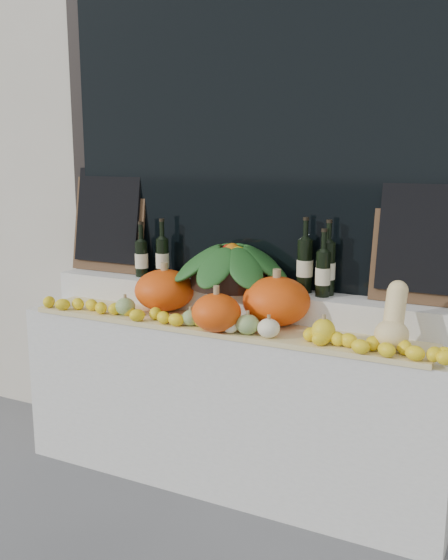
# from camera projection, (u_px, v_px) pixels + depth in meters

# --- Properties ---
(storefront_facade) EXTENTS (7.00, 0.94, 4.50)m
(storefront_facade) POSITION_uv_depth(u_px,v_px,m) (286.00, 64.00, 3.59)
(storefront_facade) COLOR beige
(storefront_facade) RESTS_ON ground
(display_sill) EXTENTS (2.30, 0.55, 0.88)m
(display_sill) POSITION_uv_depth(u_px,v_px,m) (230.00, 402.00, 3.33)
(display_sill) COLOR silver
(display_sill) RESTS_ON ground
(rear_tier) EXTENTS (2.30, 0.25, 0.16)m
(rear_tier) POSITION_uv_depth(u_px,v_px,m) (243.00, 301.00, 3.36)
(rear_tier) COLOR silver
(rear_tier) RESTS_ON display_sill
(straw_bedding) EXTENTS (2.10, 0.32, 0.02)m
(straw_bedding) POSITION_uv_depth(u_px,v_px,m) (220.00, 326.00, 3.13)
(straw_bedding) COLOR tan
(straw_bedding) RESTS_ON display_sill
(pumpkin_left) EXTENTS (0.42, 0.42, 0.22)m
(pumpkin_left) POSITION_uv_depth(u_px,v_px,m) (165.00, 290.00, 3.37)
(pumpkin_left) COLOR #F3510C
(pumpkin_left) RESTS_ON straw_bedding
(pumpkin_right) EXTENTS (0.42, 0.42, 0.24)m
(pumpkin_right) POSITION_uv_depth(u_px,v_px,m) (276.00, 301.00, 3.09)
(pumpkin_right) COLOR #F3510C
(pumpkin_right) RESTS_ON straw_bedding
(pumpkin_center) EXTENTS (0.30, 0.30, 0.18)m
(pumpkin_center) POSITION_uv_depth(u_px,v_px,m) (216.00, 313.00, 2.98)
(pumpkin_center) COLOR #F3510C
(pumpkin_center) RESTS_ON straw_bedding
(butternut_squash) EXTENTS (0.15, 0.21, 0.29)m
(butternut_squash) POSITION_uv_depth(u_px,v_px,m) (393.00, 321.00, 2.72)
(butternut_squash) COLOR #EFD18D
(butternut_squash) RESTS_ON straw_bedding
(decorative_gourds) EXTENTS (1.19, 0.14, 0.15)m
(decorative_gourds) POSITION_uv_depth(u_px,v_px,m) (229.00, 321.00, 2.99)
(decorative_gourds) COLOR #2C661E
(decorative_gourds) RESTS_ON straw_bedding
(lemon_heap) EXTENTS (2.20, 0.16, 0.06)m
(lemon_heap) POSITION_uv_depth(u_px,v_px,m) (209.00, 323.00, 3.03)
(lemon_heap) COLOR yellow
(lemon_heap) RESTS_ON straw_bedding
(produce_bowl) EXTENTS (0.68, 0.68, 0.25)m
(produce_bowl) POSITION_uv_depth(u_px,v_px,m) (232.00, 265.00, 3.33)
(produce_bowl) COLOR black
(produce_bowl) RESTS_ON rear_tier
(wine_bottle_far_left) EXTENTS (0.08, 0.08, 0.32)m
(wine_bottle_far_left) POSITION_uv_depth(u_px,v_px,m) (141.00, 258.00, 3.60)
(wine_bottle_far_left) COLOR black
(wine_bottle_far_left) RESTS_ON rear_tier
(wine_bottle_near_left) EXTENTS (0.08, 0.08, 0.34)m
(wine_bottle_near_left) POSITION_uv_depth(u_px,v_px,m) (162.00, 258.00, 3.54)
(wine_bottle_near_left) COLOR black
(wine_bottle_near_left) RESTS_ON rear_tier
(wine_bottle_tall) EXTENTS (0.08, 0.08, 0.39)m
(wine_bottle_tall) POSITION_uv_depth(u_px,v_px,m) (305.00, 265.00, 3.19)
(wine_bottle_tall) COLOR black
(wine_bottle_tall) RESTS_ON rear_tier
(wine_bottle_near_right) EXTENTS (0.08, 0.08, 0.38)m
(wine_bottle_near_right) POSITION_uv_depth(u_px,v_px,m) (328.00, 268.00, 3.13)
(wine_bottle_near_right) COLOR black
(wine_bottle_near_right) RESTS_ON rear_tier
(wine_bottle_far_right) EXTENTS (0.08, 0.08, 0.34)m
(wine_bottle_far_right) POSITION_uv_depth(u_px,v_px,m) (323.00, 273.00, 3.10)
(wine_bottle_far_right) COLOR black
(wine_bottle_far_right) RESTS_ON rear_tier
(chalkboard_left) EXTENTS (0.50, 0.13, 0.61)m
(chalkboard_left) POSITION_uv_depth(u_px,v_px,m) (109.00, 218.00, 3.74)
(chalkboard_left) COLOR #4C331E
(chalkboard_left) RESTS_ON rear_tier
(chalkboard_right) EXTENTS (0.50, 0.13, 0.61)m
(chalkboard_right) POSITION_uv_depth(u_px,v_px,m) (426.00, 237.00, 2.93)
(chalkboard_right) COLOR #4C331E
(chalkboard_right) RESTS_ON rear_tier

